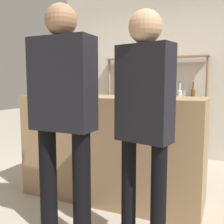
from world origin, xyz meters
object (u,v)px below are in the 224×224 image
at_px(counter_bottle_1, 47,85).
at_px(counter_bottle_2, 52,84).
at_px(cork_jar, 80,90).
at_px(counter_bottle_0, 92,84).
at_px(ice_bucket, 57,85).
at_px(counter_bottle_3, 138,84).
at_px(customer_center, 63,106).
at_px(customer_right, 144,112).

distance_m(counter_bottle_1, counter_bottle_2, 0.13).
relative_size(counter_bottle_1, cork_jar, 2.25).
bearing_deg(counter_bottle_0, counter_bottle_1, -150.42).
bearing_deg(ice_bucket, counter_bottle_3, 2.21).
distance_m(cork_jar, customer_center, 0.87).
height_order(counter_bottle_0, counter_bottle_2, counter_bottle_2).
distance_m(counter_bottle_1, cork_jar, 0.38).
bearing_deg(customer_center, ice_bucket, 39.15).
relative_size(counter_bottle_3, customer_center, 0.18).
xyz_separation_m(counter_bottle_1, ice_bucket, (0.03, 0.14, -0.00)).
distance_m(counter_bottle_0, ice_bucket, 0.41).
xyz_separation_m(ice_bucket, customer_right, (1.28, -0.79, -0.17)).
height_order(customer_right, customer_center, customer_center).
relative_size(counter_bottle_2, counter_bottle_3, 1.04).
distance_m(counter_bottle_2, customer_center, 0.88).
relative_size(counter_bottle_2, ice_bucket, 1.48).
relative_size(ice_bucket, customer_center, 0.12).
relative_size(cork_jar, customer_center, 0.08).
bearing_deg(cork_jar, ice_bucket, 172.67).
bearing_deg(counter_bottle_2, cork_jar, 32.92).
height_order(counter_bottle_3, ice_bucket, counter_bottle_3).
distance_m(counter_bottle_0, cork_jar, 0.17).
xyz_separation_m(counter_bottle_2, ice_bucket, (-0.09, 0.20, -0.01)).
height_order(cork_jar, customer_right, customer_right).
relative_size(customer_right, customer_center, 0.95).
relative_size(counter_bottle_3, ice_bucket, 1.42).
xyz_separation_m(counter_bottle_0, customer_center, (0.26, -0.95, -0.16)).
bearing_deg(counter_bottle_1, counter_bottle_2, -27.73).
height_order(counter_bottle_2, customer_center, customer_center).
bearing_deg(counter_bottle_1, ice_bucket, 79.58).
relative_size(cork_jar, customer_right, 0.08).
xyz_separation_m(counter_bottle_3, customer_center, (-0.30, -0.89, -0.16)).
distance_m(counter_bottle_3, customer_right, 0.90).
distance_m(counter_bottle_0, customer_right, 1.26).
bearing_deg(customer_center, counter_bottle_3, -17.53).
bearing_deg(counter_bottle_2, counter_bottle_0, 43.79).
xyz_separation_m(customer_right, customer_center, (-0.62, -0.06, 0.02)).
distance_m(ice_bucket, customer_center, 1.08).
bearing_deg(customer_right, ice_bucket, 72.86).
bearing_deg(counter_bottle_2, ice_bucket, 112.98).
bearing_deg(customer_right, counter_bottle_1, 78.22).
distance_m(cork_jar, customer_right, 1.21).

